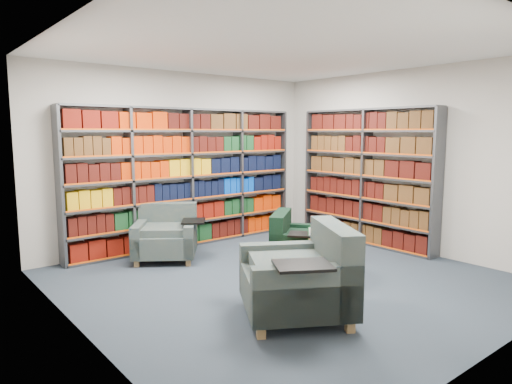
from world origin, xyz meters
TOP-DOWN VIEW (x-y plane):
  - room_shell at (0.00, 0.00)m, footprint 5.02×5.02m
  - bookshelf_back at (0.00, 2.34)m, footprint 4.00×0.28m
  - bookshelf_right at (2.34, 0.60)m, footprint 0.28×2.50m
  - chair_teal_left at (-0.68, 1.85)m, footprint 1.20×1.20m
  - chair_green_right at (0.50, 0.30)m, footprint 1.16×1.16m
  - chair_teal_front at (-0.63, -0.96)m, footprint 1.39×1.39m
  - coffee_table at (0.31, -0.16)m, footprint 0.94×0.94m

SIDE VIEW (x-z plane):
  - chair_green_right at x=0.50m, z-range -0.07..0.68m
  - chair_teal_left at x=-0.68m, z-range -0.08..0.71m
  - coffee_table at x=0.31m, z-range 0.02..0.68m
  - chair_teal_front at x=-0.63m, z-range -0.09..0.84m
  - bookshelf_back at x=0.00m, z-range 0.00..2.20m
  - bookshelf_right at x=2.34m, z-range 0.00..2.20m
  - room_shell at x=0.00m, z-range -0.01..2.81m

